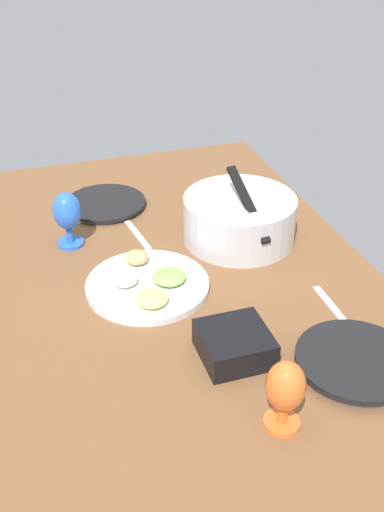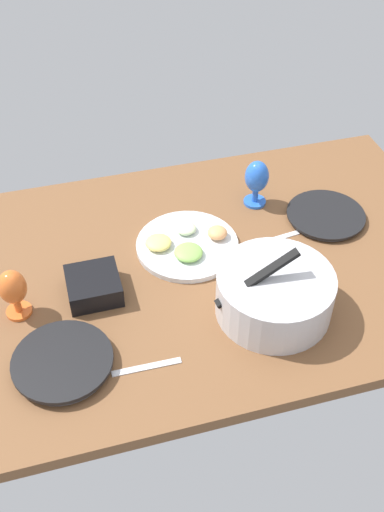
{
  "view_description": "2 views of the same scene",
  "coord_description": "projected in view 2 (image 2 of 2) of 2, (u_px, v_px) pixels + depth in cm",
  "views": [
    {
      "loc": [
        129.22,
        -36.67,
        90.76
      ],
      "look_at": [
        3.32,
        3.95,
        6.62
      ],
      "focal_mm": 42.98,
      "sensor_mm": 36.0,
      "label": 1
    },
    {
      "loc": [
        39.97,
        125.11,
        126.49
      ],
      "look_at": [
        6.01,
        2.54,
        6.62
      ],
      "focal_mm": 42.54,
      "sensor_mm": 36.0,
      "label": 2
    }
  ],
  "objects": [
    {
      "name": "dinner_plate_left",
      "position": [
        326.0,
        216.0,
        1.97
      ],
      "size": [
        25.43,
        25.43,
        1.96
      ],
      "color": "#4C4C51",
      "rests_on": "ground_plane"
    },
    {
      "name": "ground_plane",
      "position": [
        209.0,
        268.0,
        1.84
      ],
      "size": [
        160.0,
        104.0,
        4.0
      ],
      "primitive_type": "cube",
      "color": "brown"
    },
    {
      "name": "hurricane_glass_orange",
      "position": [
        13.0,
        289.0,
        1.61
      ],
      "size": [
        7.65,
        7.65,
        15.38
      ],
      "color": "orange",
      "rests_on": "ground_plane"
    },
    {
      "name": "square_bowl_black",
      "position": [
        94.0,
        285.0,
        1.71
      ],
      "size": [
        14.77,
        14.77,
        6.43
      ],
      "color": "black",
      "rests_on": "ground_plane"
    },
    {
      "name": "hurricane_glass_blue",
      "position": [
        257.0,
        179.0,
        1.97
      ],
      "size": [
        7.88,
        7.88,
        16.3
      ],
      "color": "blue",
      "rests_on": "ground_plane"
    },
    {
      "name": "dinner_plate_right",
      "position": [
        63.0,
        363.0,
        1.53
      ],
      "size": [
        25.84,
        25.84,
        3.0
      ],
      "color": "#4C4C51",
      "rests_on": "ground_plane"
    },
    {
      "name": "mixing_bowl",
      "position": [
        275.0,
        293.0,
        1.64
      ],
      "size": [
        33.12,
        31.88,
        20.58
      ],
      "color": "silver",
      "rests_on": "ground_plane"
    },
    {
      "name": "fork_by_right_plate",
      "position": [
        147.0,
        367.0,
        1.54
      ],
      "size": [
        18.03,
        2.14,
        0.6
      ],
      "primitive_type": "cube",
      "rotation": [
        0.0,
        0.0,
        -0.02
      ],
      "color": "silver",
      "rests_on": "ground_plane"
    },
    {
      "name": "fruit_platter",
      "position": [
        187.0,
        244.0,
        1.86
      ],
      "size": [
        31.51,
        31.51,
        5.19
      ],
      "color": "silver",
      "rests_on": "ground_plane"
    },
    {
      "name": "fork_by_left_plate",
      "position": [
        273.0,
        239.0,
        1.9
      ],
      "size": [
        18.08,
        4.13,
        0.6
      ],
      "primitive_type": "cube",
      "rotation": [
        0.0,
        0.0,
        0.13
      ],
      "color": "silver",
      "rests_on": "ground_plane"
    }
  ]
}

